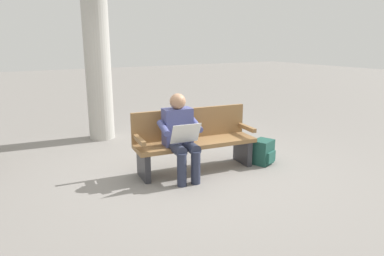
{
  "coord_description": "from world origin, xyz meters",
  "views": [
    {
      "loc": [
        2.53,
        4.21,
        1.88
      ],
      "look_at": [
        0.16,
        0.15,
        0.7
      ],
      "focal_mm": 32.78,
      "sensor_mm": 36.0,
      "label": 1
    }
  ],
  "objects_px": {
    "person_seated": "(180,134)",
    "backpack": "(263,152)",
    "support_pillar": "(96,42)",
    "bench_near": "(194,139)"
  },
  "relations": [
    {
      "from": "backpack",
      "to": "support_pillar",
      "type": "xyz_separation_m",
      "value": [
        1.74,
        -2.73,
        1.67
      ]
    },
    {
      "from": "person_seated",
      "to": "bench_near",
      "type": "bearing_deg",
      "value": -143.02
    },
    {
      "from": "support_pillar",
      "to": "backpack",
      "type": "bearing_deg",
      "value": 122.56
    },
    {
      "from": "backpack",
      "to": "support_pillar",
      "type": "relative_size",
      "value": 0.1
    },
    {
      "from": "backpack",
      "to": "support_pillar",
      "type": "distance_m",
      "value": 3.64
    },
    {
      "from": "person_seated",
      "to": "backpack",
      "type": "relative_size",
      "value": 3.11
    },
    {
      "from": "bench_near",
      "to": "person_seated",
      "type": "xyz_separation_m",
      "value": [
        0.33,
        0.2,
        0.17
      ]
    },
    {
      "from": "bench_near",
      "to": "backpack",
      "type": "relative_size",
      "value": 4.86
    },
    {
      "from": "person_seated",
      "to": "backpack",
      "type": "distance_m",
      "value": 1.46
    },
    {
      "from": "person_seated",
      "to": "support_pillar",
      "type": "relative_size",
      "value": 0.32
    }
  ]
}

